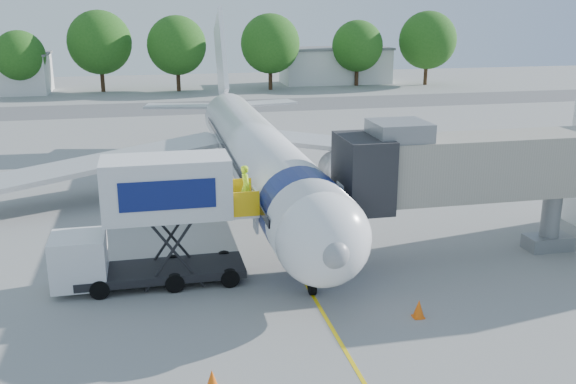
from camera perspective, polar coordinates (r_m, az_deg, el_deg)
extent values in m
plane|color=gray|center=(35.36, -1.69, -2.63)|extent=(160.00, 160.00, 0.00)
cube|color=yellow|center=(35.36, -1.69, -2.62)|extent=(0.15, 70.00, 0.01)
cube|color=#59595B|center=(76.00, -7.66, 7.49)|extent=(120.00, 10.00, 0.01)
cylinder|color=white|center=(37.37, -2.59, 3.19)|extent=(3.70, 28.00, 3.70)
sphere|color=white|center=(24.25, 3.11, -4.16)|extent=(3.70, 3.70, 3.70)
sphere|color=gray|center=(22.86, 4.15, -5.48)|extent=(1.10, 1.10, 1.10)
cone|color=white|center=(53.91, -5.72, 7.19)|extent=(3.70, 6.00, 3.70)
cube|color=white|center=(54.40, -5.97, 11.72)|extent=(0.35, 7.26, 8.29)
cube|color=#ACAEB1|center=(43.18, 8.49, 3.87)|extent=(16.17, 9.32, 1.42)
cube|color=#ACAEB1|center=(40.53, -16.09, 2.59)|extent=(16.17, 9.32, 1.42)
cylinder|color=#999BA0|center=(40.45, 4.78, 1.69)|extent=(2.10, 3.60, 2.10)
cylinder|color=#999BA0|center=(38.74, -10.98, 0.78)|extent=(2.10, 3.60, 2.10)
cube|color=black|center=(23.83, 3.32, -3.39)|extent=(2.60, 1.39, 0.81)
cylinder|color=navy|center=(26.99, 1.43, -1.99)|extent=(3.73, 2.00, 3.73)
cylinder|color=silver|center=(26.44, 2.17, -7.62)|extent=(0.16, 0.16, 1.50)
cylinder|color=black|center=(26.62, 2.16, -8.47)|extent=(0.25, 0.64, 0.64)
cylinder|color=black|center=(41.35, 0.29, 0.85)|extent=(0.35, 0.90, 0.90)
cylinder|color=black|center=(40.57, -6.89, 0.42)|extent=(0.35, 0.90, 0.90)
cube|color=gray|center=(30.81, 17.48, 2.28)|extent=(13.60, 2.60, 2.80)
cube|color=black|center=(28.31, 6.68, 1.73)|extent=(2.00, 3.20, 3.20)
cube|color=slate|center=(28.48, 9.86, 5.40)|extent=(2.40, 2.40, 0.80)
cylinder|color=slate|center=(33.42, 22.29, -2.31)|extent=(0.90, 0.90, 3.00)
cube|color=slate|center=(33.78, 22.09, -4.16)|extent=(2.20, 1.20, 0.70)
cylinder|color=black|center=(33.29, 20.80, -4.32)|extent=(0.30, 0.70, 0.70)
cylinder|color=black|center=(34.28, 23.33, -4.01)|extent=(0.30, 0.70, 0.70)
cube|color=black|center=(28.09, -11.17, -6.90)|extent=(7.00, 2.30, 0.35)
cube|color=silver|center=(27.97, -18.06, -5.75)|extent=(2.20, 2.20, 2.10)
cube|color=black|center=(27.81, -18.14, -4.89)|extent=(1.90, 2.10, 0.70)
cube|color=silver|center=(26.87, -10.75, 0.43)|extent=(5.20, 2.40, 2.50)
cube|color=navy|center=(25.70, -10.65, -0.30)|extent=(3.80, 0.04, 1.20)
cube|color=silver|center=(27.46, -4.04, -1.59)|extent=(1.10, 2.20, 0.10)
cube|color=yellow|center=(26.31, -3.73, -1.13)|extent=(1.10, 0.06, 1.10)
cube|color=yellow|center=(28.30, -4.38, 0.11)|extent=(1.10, 0.06, 1.10)
cylinder|color=black|center=(27.34, -5.17, -7.64)|extent=(0.80, 0.25, 0.80)
cylinder|color=black|center=(29.26, -5.70, -6.00)|extent=(0.80, 0.25, 0.80)
cylinder|color=black|center=(27.29, -16.39, -8.34)|extent=(0.80, 0.25, 0.80)
cylinder|color=black|center=(29.21, -16.15, -6.64)|extent=(0.80, 0.25, 0.80)
imported|color=#BAF019|center=(27.20, -3.77, 0.43)|extent=(0.54, 0.74, 1.90)
cone|color=#FF600D|center=(25.27, 11.54, -10.12)|extent=(0.46, 0.46, 0.73)
cube|color=#FF600D|center=(25.42, 11.50, -10.81)|extent=(0.42, 0.42, 0.04)
cone|color=#FF600D|center=(20.61, -6.76, -16.35)|extent=(0.49, 0.49, 0.77)
cube|color=silver|center=(99.37, 4.21, 11.09)|extent=(16.00, 7.00, 5.00)
cube|color=slate|center=(99.17, 4.25, 12.61)|extent=(16.40, 7.40, 0.30)
cylinder|color=#382314|center=(92.10, -22.51, 8.86)|extent=(0.56, 0.56, 2.96)
sphere|color=#205516|center=(91.78, -22.76, 11.09)|extent=(6.57, 6.57, 6.57)
cylinder|color=#382314|center=(92.46, -16.18, 9.75)|extent=(0.56, 0.56, 3.84)
sphere|color=#205516|center=(92.09, -16.41, 12.64)|extent=(8.53, 8.53, 8.53)
cylinder|color=#382314|center=(90.78, -9.73, 9.96)|extent=(0.56, 0.56, 3.59)
sphere|color=#205516|center=(90.42, -9.86, 12.72)|extent=(7.98, 7.98, 7.98)
cylinder|color=#382314|center=(91.11, -1.57, 10.23)|extent=(0.56, 0.56, 3.67)
sphere|color=#205516|center=(90.74, -1.60, 13.05)|extent=(8.15, 8.15, 8.15)
cylinder|color=#382314|center=(96.38, 6.12, 10.38)|extent=(0.56, 0.56, 3.32)
sphere|color=#205516|center=(96.05, 6.19, 12.79)|extent=(7.39, 7.39, 7.39)
cylinder|color=#382314|center=(98.90, 12.14, 10.39)|extent=(0.56, 0.56, 3.77)
sphere|color=#205516|center=(98.56, 12.30, 13.05)|extent=(8.38, 8.38, 8.38)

